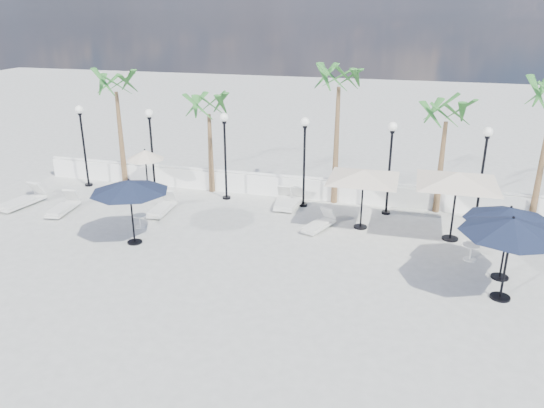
% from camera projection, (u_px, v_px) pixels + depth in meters
% --- Properties ---
extents(ground, '(100.00, 100.00, 0.00)m').
position_uv_depth(ground, '(261.00, 275.00, 16.95)').
color(ground, '#989893').
rests_on(ground, ground).
extents(balustrade, '(26.00, 0.30, 1.01)m').
position_uv_depth(balustrade, '(308.00, 188.00, 23.57)').
color(balustrade, white).
rests_on(balustrade, ground).
extents(lamppost_0, '(0.36, 0.36, 3.84)m').
position_uv_depth(lamppost_0, '(82.00, 135.00, 24.52)').
color(lamppost_0, black).
rests_on(lamppost_0, ground).
extents(lamppost_1, '(0.36, 0.36, 3.84)m').
position_uv_depth(lamppost_1, '(151.00, 139.00, 23.67)').
color(lamppost_1, black).
rests_on(lamppost_1, ground).
extents(lamppost_2, '(0.36, 0.36, 3.84)m').
position_uv_depth(lamppost_2, '(225.00, 144.00, 22.81)').
color(lamppost_2, black).
rests_on(lamppost_2, ground).
extents(lamppost_3, '(0.36, 0.36, 3.84)m').
position_uv_depth(lamppost_3, '(304.00, 150.00, 21.96)').
color(lamppost_3, black).
rests_on(lamppost_3, ground).
extents(lamppost_4, '(0.36, 0.36, 3.84)m').
position_uv_depth(lamppost_4, '(390.00, 155.00, 21.10)').
color(lamppost_4, black).
rests_on(lamppost_4, ground).
extents(lamppost_5, '(0.36, 0.36, 3.84)m').
position_uv_depth(lamppost_5, '(484.00, 162.00, 20.25)').
color(lamppost_5, black).
rests_on(lamppost_5, ground).
extents(palm_0, '(2.60, 2.60, 5.50)m').
position_uv_depth(palm_0, '(116.00, 89.00, 24.16)').
color(palm_0, brown).
rests_on(palm_0, ground).
extents(palm_1, '(2.60, 2.60, 4.70)m').
position_uv_depth(palm_1, '(209.00, 111.00, 23.34)').
color(palm_1, brown).
rests_on(palm_1, ground).
extents(palm_2, '(2.60, 2.60, 6.10)m').
position_uv_depth(palm_2, '(339.00, 84.00, 21.47)').
color(palm_2, brown).
rests_on(palm_2, ground).
extents(palm_3, '(2.60, 2.60, 4.90)m').
position_uv_depth(palm_3, '(446.00, 118.00, 20.83)').
color(palm_3, brown).
rests_on(palm_3, ground).
extents(lounger_0, '(0.73, 1.92, 0.71)m').
position_uv_depth(lounger_0, '(162.00, 207.00, 21.98)').
color(lounger_0, silver).
rests_on(lounger_0, ground).
extents(lounger_1, '(1.04, 2.21, 0.80)m').
position_uv_depth(lounger_1, '(22.00, 201.00, 22.67)').
color(lounger_1, silver).
rests_on(lounger_1, ground).
extents(lounger_2, '(0.83, 1.97, 0.72)m').
position_uv_depth(lounger_2, '(63.00, 207.00, 22.01)').
color(lounger_2, silver).
rests_on(lounger_2, ground).
extents(lounger_3, '(0.77, 1.85, 0.67)m').
position_uv_depth(lounger_3, '(293.00, 202.00, 22.60)').
color(lounger_3, silver).
rests_on(lounger_3, ground).
extents(lounger_4, '(1.14, 1.80, 0.64)m').
position_uv_depth(lounger_4, '(319.00, 224.00, 20.37)').
color(lounger_4, silver).
rests_on(lounger_4, ground).
extents(lounger_5, '(0.80, 1.82, 0.66)m').
position_uv_depth(lounger_5, '(282.00, 201.00, 22.71)').
color(lounger_5, silver).
rests_on(lounger_5, ground).
extents(side_table_0, '(0.58, 0.58, 0.56)m').
position_uv_depth(side_table_0, '(35.00, 189.00, 23.92)').
color(side_table_0, silver).
rests_on(side_table_0, ground).
extents(side_table_1, '(0.51, 0.51, 0.50)m').
position_uv_depth(side_table_1, '(140.00, 220.00, 20.53)').
color(side_table_1, silver).
rests_on(side_table_1, ground).
extents(side_table_2, '(0.57, 0.57, 0.55)m').
position_uv_depth(side_table_2, '(471.00, 251.00, 17.87)').
color(side_table_2, silver).
rests_on(side_table_2, ground).
extents(parasol_navy_left, '(2.78, 2.78, 2.45)m').
position_uv_depth(parasol_navy_left, '(129.00, 187.00, 18.51)').
color(parasol_navy_left, black).
rests_on(parasol_navy_left, ground).
extents(parasol_navy_mid, '(2.73, 2.73, 2.45)m').
position_uv_depth(parasol_navy_mid, '(510.00, 215.00, 16.02)').
color(parasol_navy_mid, black).
rests_on(parasol_navy_mid, ground).
extents(parasol_navy_right, '(2.91, 2.91, 2.61)m').
position_uv_depth(parasol_navy_right, '(512.00, 227.00, 14.81)').
color(parasol_navy_right, black).
rests_on(parasol_navy_right, ground).
extents(parasol_cream_sq_a, '(5.13, 5.13, 2.52)m').
position_uv_depth(parasol_cream_sq_a, '(364.00, 170.00, 19.77)').
color(parasol_cream_sq_a, black).
rests_on(parasol_cream_sq_a, ground).
extents(parasol_cream_sq_b, '(5.56, 5.56, 2.79)m').
position_uv_depth(parasol_cream_sq_b, '(458.00, 173.00, 18.65)').
color(parasol_cream_sq_b, black).
rests_on(parasol_cream_sq_b, ground).
extents(parasol_cream_small, '(1.73, 1.73, 2.12)m').
position_uv_depth(parasol_cream_small, '(145.00, 155.00, 23.68)').
color(parasol_cream_small, black).
rests_on(parasol_cream_small, ground).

